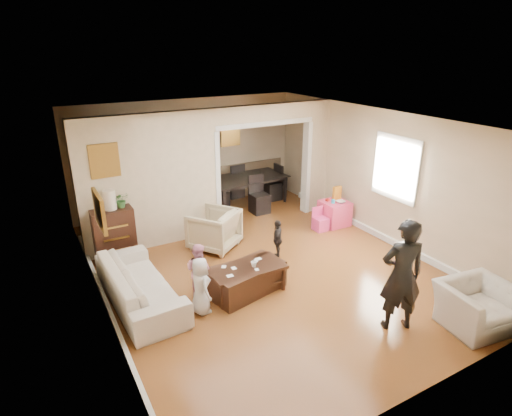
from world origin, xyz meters
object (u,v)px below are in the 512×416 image
armchair_front (477,306)px  sofa (140,284)px  table_lamp (110,200)px  child_toddler (278,239)px  adult_person (402,275)px  armchair_back (214,229)px  dresser (114,234)px  child_kneel_a (201,286)px  coffee_table (247,279)px  coffee_cup (254,264)px  cyan_cup (333,201)px  dining_table (247,191)px  play_table (334,213)px  child_kneel_b (199,270)px

armchair_front → sofa: bearing=152.4°
armchair_front → table_lamp: table_lamp is taller
sofa → child_toddler: bearing=-88.5°
sofa → adult_person: bearing=-131.3°
armchair_back → dresser: (-1.78, 0.47, 0.11)m
sofa → child_kneel_a: size_ratio=2.44×
dresser → coffee_table: dresser is taller
armchair_back → coffee_table: size_ratio=0.71×
dresser → coffee_cup: 2.81m
child_kneel_a → table_lamp: bearing=14.9°
armchair_back → cyan_cup: bearing=137.8°
coffee_table → dining_table: size_ratio=0.61×
dresser → child_toddler: 3.01m
sofa → coffee_table: bearing=-112.3°
sofa → coffee_table: sofa is taller
sofa → coffee_table: (1.57, -0.56, -0.09)m
sofa → armchair_front: sofa is taller
armchair_back → child_kneel_a: bearing=25.1°
sofa → adult_person: adult_person is taller
armchair_back → child_toddler: 1.29m
play_table → dining_table: 2.35m
dresser → adult_person: bearing=-53.4°
child_kneel_a → child_toddler: (1.90, 0.90, -0.06)m
table_lamp → child_kneel_b: bearing=-65.0°
child_kneel_a → armchair_back: bearing=-31.7°
coffee_table → play_table: bearing=26.2°
dresser → play_table: dresser is taller
cyan_cup → child_kneel_a: bearing=-157.2°
play_table → child_toddler: bearing=-159.6°
table_lamp → child_toddler: size_ratio=0.47×
cyan_cup → child_toddler: child_toddler is taller
child_kneel_a → dining_table: bearing=-39.1°
armchair_back → armchair_front: bearing=82.8°
dresser → child_kneel_a: bearing=-72.6°
table_lamp → child_kneel_b: size_ratio=0.40×
armchair_back → dining_table: bearing=-168.6°
coffee_cup → dining_table: dining_table is taller
dresser → cyan_cup: bearing=-9.8°
table_lamp → child_kneel_a: table_lamp is taller
sofa → dining_table: dining_table is taller
dining_table → child_kneel_b: (-2.60, -3.25, 0.10)m
dining_table → child_kneel_a: (-2.75, -3.70, 0.10)m
armchair_back → child_toddler: bearing=95.4°
child_kneel_b → dining_table: bearing=-71.1°
dresser → play_table: bearing=-9.0°
dresser → dining_table: dresser is taller
coffee_table → coffee_cup: 0.29m
coffee_cup → cyan_cup: (2.79, 1.47, 0.08)m
coffee_table → child_kneel_a: size_ratio=1.36×
adult_person → coffee_table: bearing=-30.1°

